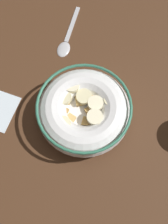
# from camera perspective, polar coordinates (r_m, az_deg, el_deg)

# --- Properties ---
(ground_plane) EXTENTS (1.17, 1.17, 0.02)m
(ground_plane) POSITION_cam_1_polar(r_m,az_deg,el_deg) (0.62, 0.00, -1.30)
(ground_plane) COLOR #472B19
(cereal_bowl) EXTENTS (0.19, 0.19, 0.06)m
(cereal_bowl) POSITION_cam_1_polar(r_m,az_deg,el_deg) (0.58, -0.02, 0.15)
(cereal_bowl) COLOR white
(cereal_bowl) RESTS_ON ground_plane
(spoon) EXTENTS (0.03, 0.15, 0.01)m
(spoon) POSITION_cam_1_polar(r_m,az_deg,el_deg) (0.70, -3.67, 13.93)
(spoon) COLOR #B7B7BC
(spoon) RESTS_ON ground_plane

